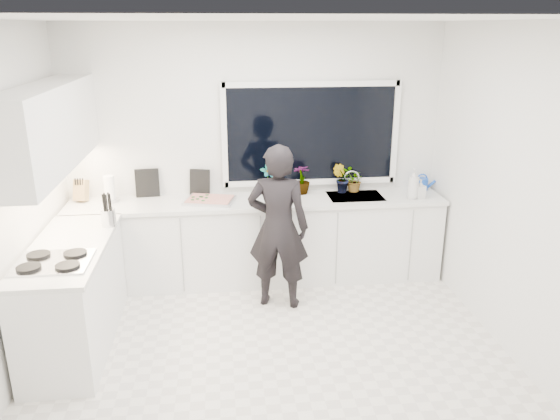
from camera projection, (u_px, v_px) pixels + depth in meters
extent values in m
cube|color=beige|center=(272.00, 353.00, 4.68)|extent=(4.00, 3.50, 0.02)
cube|color=white|center=(255.00, 153.00, 5.90)|extent=(4.00, 0.02, 2.70)
cube|color=white|center=(0.00, 212.00, 4.03)|extent=(0.02, 3.50, 2.70)
cube|color=white|center=(516.00, 194.00, 4.45)|extent=(0.02, 3.50, 2.70)
cube|color=white|center=(270.00, 17.00, 3.80)|extent=(4.00, 3.50, 0.02)
cube|color=black|center=(311.00, 134.00, 5.86)|extent=(1.80, 0.02, 1.00)
cube|color=white|center=(258.00, 242.00, 5.90)|extent=(3.92, 0.58, 0.88)
cube|color=white|center=(74.00, 297.00, 4.69)|extent=(0.58, 1.60, 0.88)
cube|color=silver|center=(258.00, 201.00, 5.74)|extent=(3.94, 0.62, 0.04)
cube|color=silver|center=(68.00, 248.00, 4.54)|extent=(0.62, 1.60, 0.04)
cube|color=white|center=(49.00, 127.00, 4.55)|extent=(0.34, 2.10, 0.70)
cube|color=silver|center=(355.00, 200.00, 5.87)|extent=(0.58, 0.42, 0.14)
cylinder|color=silver|center=(351.00, 181.00, 6.01)|extent=(0.03, 0.03, 0.22)
cube|color=black|center=(53.00, 261.00, 4.19)|extent=(0.56, 0.48, 0.03)
imported|color=black|center=(278.00, 227.00, 5.24)|extent=(0.68, 0.53, 1.63)
cube|color=#B3B2B7|center=(210.00, 200.00, 5.66)|extent=(0.57, 0.48, 0.03)
cube|color=#B33217|center=(210.00, 199.00, 5.65)|extent=(0.52, 0.43, 0.01)
cylinder|color=blue|center=(422.00, 184.00, 6.07)|extent=(0.16, 0.16, 0.13)
cylinder|color=white|center=(110.00, 189.00, 5.63)|extent=(0.12, 0.12, 0.26)
cube|color=brown|center=(81.00, 191.00, 5.65)|extent=(0.15, 0.13, 0.22)
cylinder|color=silver|center=(109.00, 218.00, 4.96)|extent=(0.13, 0.13, 0.16)
cube|color=black|center=(200.00, 182.00, 5.86)|extent=(0.22, 0.07, 0.28)
cube|color=black|center=(147.00, 183.00, 5.80)|extent=(0.25, 0.04, 0.30)
imported|color=#26662D|center=(268.00, 180.00, 5.85)|extent=(0.20, 0.17, 0.33)
imported|color=#26662D|center=(302.00, 179.00, 5.89)|extent=(0.18, 0.18, 0.32)
imported|color=#26662D|center=(341.00, 179.00, 5.94)|extent=(0.20, 0.18, 0.31)
imported|color=#26662D|center=(354.00, 180.00, 5.96)|extent=(0.29, 0.27, 0.26)
imported|color=#D8BF66|center=(414.00, 184.00, 5.72)|extent=(0.16, 0.16, 0.33)
imported|color=#D8BF66|center=(420.00, 189.00, 5.75)|extent=(0.11, 0.11, 0.21)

